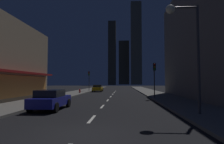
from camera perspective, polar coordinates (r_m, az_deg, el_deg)
The scene contains 13 objects.
ground_plane at distance 39.08m, azimuth 0.88°, elevation -6.12°, with size 78.00×136.00×0.10m, color black.
sidewalk_right at distance 39.40m, azimuth 11.16°, elevation -5.86°, with size 4.00×76.00×0.15m, color #605E59.
sidewalk_left at distance 40.00m, azimuth -9.24°, elevation -5.84°, with size 4.00×76.00×0.15m, color #605E59.
lane_marking_center at distance 23.34m, azimuth -0.82°, elevation -8.03°, with size 0.16×38.60×0.01m.
skyscraper_distant_tall at distance 132.30m, azimuth 0.02°, elevation 5.79°, with size 5.33×5.22×44.90m, color #3C392D.
skyscraper_distant_mid at distance 161.69m, azimuth 3.67°, elevation 2.82°, with size 8.82×7.15×37.34m, color #363429.
skyscraper_distant_short at distance 156.57m, azimuth 7.37°, elevation 8.69°, with size 8.54×7.61×67.85m, color #5B5744.
car_parked_near at distance 14.57m, azimuth -18.16°, elevation -7.95°, with size 1.98×4.24×1.45m.
car_parked_far at distance 39.38m, azimuth -4.38°, elevation -4.94°, with size 1.98×4.24×1.45m.
fire_hydrant_far_left at distance 33.45m, azimuth -9.81°, elevation -5.72°, with size 0.42×0.30×0.65m.
traffic_light_near_right at distance 23.15m, azimuth 12.82°, elevation -0.10°, with size 0.32×0.48×4.20m.
traffic_light_far_left at distance 39.88m, azimuth -7.03°, elevation -1.38°, with size 0.32×0.48×4.20m.
street_lamp_right at distance 12.31m, azimuth 21.08°, elevation 11.47°, with size 1.96×0.56×6.58m.
Camera 1 is at (1.70, -6.99, 2.01)m, focal length 29.96 mm.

